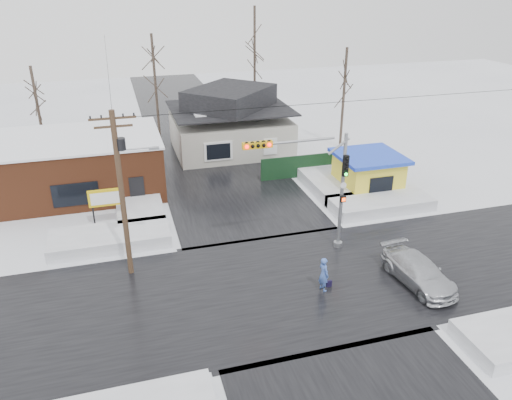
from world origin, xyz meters
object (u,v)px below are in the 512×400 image
object	(u,v)px
utility_pole	(122,186)
car	(418,272)
pedestrian	(324,274)
traffic_signal	(317,179)
marquee_sign	(106,199)
kiosk	(368,173)

from	to	relation	value
utility_pole	car	size ratio (longest dim) A/B	1.87
pedestrian	car	bearing A→B (deg)	-111.23
traffic_signal	car	bearing A→B (deg)	-49.79
traffic_signal	marquee_sign	xyz separation A→B (m)	(-11.43, 6.53, -2.62)
marquee_sign	kiosk	distance (m)	18.51
traffic_signal	pedestrian	distance (m)	5.39
traffic_signal	kiosk	distance (m)	10.43
traffic_signal	pedestrian	bearing A→B (deg)	-105.30
kiosk	pedestrian	size ratio (longest dim) A/B	2.46
traffic_signal	car	distance (m)	7.22
kiosk	car	xyz separation A→B (m)	(-3.12, -11.70, -0.77)
marquee_sign	utility_pole	bearing A→B (deg)	-79.87
utility_pole	kiosk	bearing A→B (deg)	20.44
marquee_sign	kiosk	xyz separation A→B (m)	(18.50, 0.50, -0.46)
utility_pole	marquee_sign	world-z (taller)	utility_pole
pedestrian	car	distance (m)	5.07
kiosk	traffic_signal	bearing A→B (deg)	-135.16
marquee_sign	pedestrian	world-z (taller)	marquee_sign
kiosk	car	size ratio (longest dim) A/B	0.96
utility_pole	pedestrian	world-z (taller)	utility_pole
car	traffic_signal	bearing A→B (deg)	124.94
utility_pole	marquee_sign	xyz separation A→B (m)	(-1.07, 5.99, -3.19)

